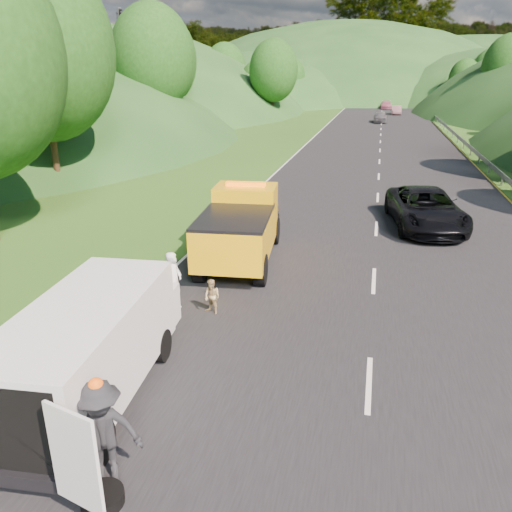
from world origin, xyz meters
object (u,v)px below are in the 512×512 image
(woman, at_px, (176,310))
(child, at_px, (213,314))
(white_van, at_px, (90,345))
(spare_tire, at_px, (103,504))
(passing_suv, at_px, (423,227))
(tow_truck, at_px, (241,226))
(suitcase, at_px, (104,301))
(worker, at_px, (109,481))

(woman, xyz_separation_m, child, (1.12, 0.01, 0.00))
(white_van, bearing_deg, spare_tire, -63.05)
(white_van, bearing_deg, child, 69.75)
(child, height_order, passing_suv, passing_suv)
(tow_truck, xyz_separation_m, passing_suv, (6.84, 5.87, -1.30))
(tow_truck, distance_m, spare_tire, 11.30)
(woman, height_order, child, woman)
(suitcase, bearing_deg, white_van, -62.91)
(suitcase, bearing_deg, passing_suv, 48.33)
(spare_tire, bearing_deg, white_van, 121.95)
(spare_tire, bearing_deg, woman, 102.59)
(spare_tire, distance_m, passing_suv, 18.14)
(white_van, height_order, passing_suv, white_van)
(white_van, distance_m, worker, 2.81)
(tow_truck, height_order, white_van, tow_truck)
(tow_truck, distance_m, child, 4.59)
(child, height_order, suitcase, suitcase)
(woman, xyz_separation_m, passing_suv, (7.63, 10.27, 0.00))
(suitcase, bearing_deg, child, 9.67)
(white_van, xyz_separation_m, worker, (1.41, -2.07, -1.27))
(worker, distance_m, spare_tire, 0.47)
(tow_truck, relative_size, passing_suv, 1.06)
(worker, bearing_deg, passing_suv, 42.41)
(white_van, bearing_deg, worker, -60.63)
(white_van, relative_size, woman, 3.72)
(tow_truck, relative_size, white_van, 0.98)
(spare_tire, bearing_deg, child, 93.32)
(woman, height_order, worker, worker)
(tow_truck, bearing_deg, spare_tire, -91.86)
(woman, bearing_deg, worker, -169.53)
(tow_truck, xyz_separation_m, woman, (-0.79, -4.40, -1.30))
(tow_truck, height_order, child, tow_truck)
(woman, distance_m, spare_tire, 6.97)
(tow_truck, bearing_deg, child, -91.22)
(child, distance_m, worker, 6.37)
(suitcase, xyz_separation_m, passing_suv, (9.61, 10.79, -0.30))
(white_van, bearing_deg, suitcase, 112.09)
(tow_truck, distance_m, woman, 4.66)
(child, height_order, worker, worker)
(white_van, height_order, woman, white_van)
(child, xyz_separation_m, passing_suv, (6.51, 10.26, 0.00))
(worker, distance_m, passing_suv, 17.77)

